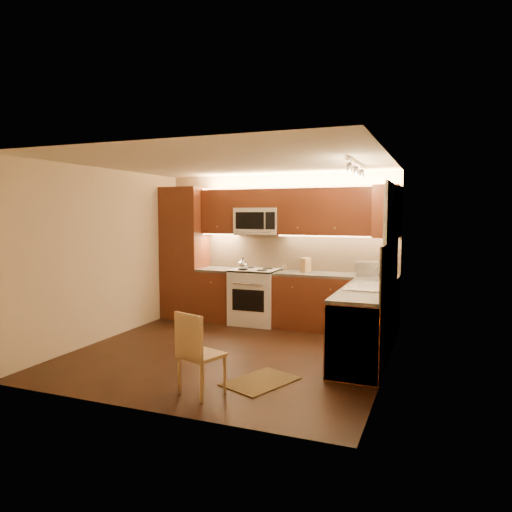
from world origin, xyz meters
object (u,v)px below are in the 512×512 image
at_px(dining_chair, 202,353).
at_px(toaster_oven, 367,268).
at_px(stove, 255,296).
at_px(knife_block, 306,265).
at_px(sink, 368,281).
at_px(microwave, 258,221).
at_px(kettle, 243,264).
at_px(soap_bottle, 385,275).

bearing_deg(dining_chair, toaster_oven, 88.52).
distance_m(stove, knife_block, 1.01).
bearing_deg(sink, microwave, 147.79).
relative_size(microwave, kettle, 3.63).
height_order(soap_bottle, dining_chair, soap_bottle).
distance_m(microwave, sink, 2.48).
bearing_deg(kettle, soap_bottle, -16.46).
bearing_deg(microwave, soap_bottle, -17.24).
bearing_deg(microwave, knife_block, -3.52).
height_order(kettle, toaster_oven, kettle).
distance_m(microwave, dining_chair, 3.56).
bearing_deg(sink, toaster_oven, 98.68).
bearing_deg(microwave, stove, -90.00).
bearing_deg(dining_chair, kettle, 124.11).
height_order(toaster_oven, soap_bottle, toaster_oven).
xyz_separation_m(sink, knife_block, (-1.16, 1.21, 0.04)).
height_order(kettle, dining_chair, kettle).
bearing_deg(sink, knife_block, 133.87).
height_order(microwave, knife_block, microwave).
xyz_separation_m(kettle, dining_chair, (0.80, -2.96, -0.59)).
xyz_separation_m(knife_block, soap_bottle, (1.32, -0.62, -0.02)).
distance_m(toaster_oven, soap_bottle, 0.67).
bearing_deg(toaster_oven, soap_bottle, -74.89).
bearing_deg(knife_block, dining_chair, -74.96).
bearing_deg(knife_block, microwave, -164.88).
height_order(stove, microwave, microwave).
relative_size(microwave, toaster_oven, 2.11).
height_order(knife_block, dining_chair, knife_block).
xyz_separation_m(stove, dining_chair, (0.64, -3.12, -0.03)).
bearing_deg(dining_chair, stove, 120.60).
relative_size(knife_block, dining_chair, 0.27).
xyz_separation_m(soap_bottle, dining_chair, (-1.52, -2.58, -0.56)).
xyz_separation_m(stove, microwave, (0.00, 0.14, 1.26)).
height_order(sink, knife_block, knife_block).
xyz_separation_m(stove, knife_block, (0.84, 0.08, 0.56)).
height_order(stove, kettle, kettle).
xyz_separation_m(stove, soap_bottle, (2.16, -0.53, 0.53)).
bearing_deg(stove, kettle, -134.43).
relative_size(knife_block, soap_bottle, 1.23).
distance_m(sink, dining_chair, 2.48).
bearing_deg(soap_bottle, stove, 163.87).
bearing_deg(soap_bottle, toaster_oven, 118.00).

